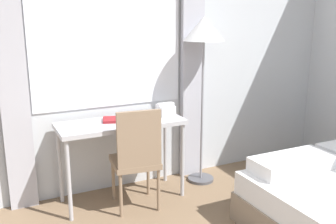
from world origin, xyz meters
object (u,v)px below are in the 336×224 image
at_px(desk, 121,130).
at_px(standing_lamp, 204,39).
at_px(desk_chair, 137,155).
at_px(telephone, 166,110).
at_px(book, 116,119).

xyz_separation_m(desk, standing_lamp, (0.88, 0.04, 0.78)).
relative_size(desk, desk_chair, 1.23).
distance_m(desk, standing_lamp, 1.18).
distance_m(desk, desk_chair, 0.31).
height_order(desk, telephone, telephone).
height_order(desk_chair, book, desk_chair).
bearing_deg(telephone, book, 179.07).
height_order(standing_lamp, telephone, standing_lamp).
bearing_deg(desk, standing_lamp, 2.39).
height_order(desk, standing_lamp, standing_lamp).
relative_size(desk_chair, telephone, 5.78).
relative_size(desk_chair, standing_lamp, 0.56).
bearing_deg(book, telephone, -0.93).
bearing_deg(standing_lamp, desk, -177.61).
xyz_separation_m(telephone, book, (-0.50, 0.01, -0.04)).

